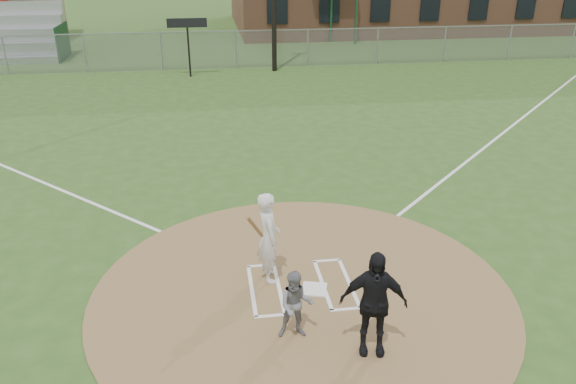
{
  "coord_description": "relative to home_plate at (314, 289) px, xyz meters",
  "views": [
    {
      "loc": [
        -1.64,
        -9.34,
        6.42
      ],
      "look_at": [
        0.0,
        2.0,
        1.3
      ],
      "focal_mm": 35.0,
      "sensor_mm": 36.0,
      "label": 1
    }
  ],
  "objects": [
    {
      "name": "ground",
      "position": [
        -0.24,
        0.02,
        -0.04
      ],
      "size": [
        140.0,
        140.0,
        0.0
      ],
      "primitive_type": "plane",
      "color": "#2D501B",
      "rests_on": "ground"
    },
    {
      "name": "dirt_circle",
      "position": [
        -0.24,
        0.02,
        -0.03
      ],
      "size": [
        8.4,
        8.4,
        0.02
      ],
      "primitive_type": "cylinder",
      "color": "olive",
      "rests_on": "ground"
    },
    {
      "name": "home_plate",
      "position": [
        0.0,
        0.0,
        0.0
      ],
      "size": [
        0.6,
        0.6,
        0.03
      ],
      "primitive_type": "cube",
      "rotation": [
        0.0,
        0.0,
        -0.28
      ],
      "color": "white",
      "rests_on": "dirt_circle"
    },
    {
      "name": "foul_line_first",
      "position": [
        8.76,
        9.02,
        -0.03
      ],
      "size": [
        17.04,
        17.04,
        0.01
      ],
      "primitive_type": "cube",
      "rotation": [
        0.0,
        0.0,
        -0.79
      ],
      "color": "white",
      "rests_on": "ground"
    },
    {
      "name": "catcher",
      "position": [
        -0.59,
        -1.34,
        0.63
      ],
      "size": [
        0.66,
        0.54,
        1.29
      ],
      "primitive_type": "imported",
      "rotation": [
        0.0,
        0.0,
        -0.08
      ],
      "color": "slate",
      "rests_on": "dirt_circle"
    },
    {
      "name": "umpire",
      "position": [
        0.61,
        -1.9,
        0.94
      ],
      "size": [
        1.19,
        0.69,
        1.91
      ],
      "primitive_type": "imported",
      "rotation": [
        0.0,
        0.0,
        -0.21
      ],
      "color": "black",
      "rests_on": "dirt_circle"
    },
    {
      "name": "batters_boxes",
      "position": [
        -0.24,
        0.17,
        -0.01
      ],
      "size": [
        2.08,
        1.88,
        0.01
      ],
      "color": "white",
      "rests_on": "dirt_circle"
    },
    {
      "name": "batter_at_plate",
      "position": [
        -0.85,
        0.56,
        0.95
      ],
      "size": [
        0.75,
        1.04,
        1.93
      ],
      "color": "silver",
      "rests_on": "dirt_circle"
    },
    {
      "name": "outfield_fence",
      "position": [
        -0.24,
        22.02,
        0.98
      ],
      "size": [
        56.08,
        0.08,
        2.03
      ],
      "color": "slate",
      "rests_on": "ground"
    },
    {
      "name": "bleachers",
      "position": [
        -13.24,
        26.22,
        1.55
      ],
      "size": [
        6.08,
        3.2,
        3.2
      ],
      "color": "#B7BABF",
      "rests_on": "ground"
    },
    {
      "name": "scoreboard_sign",
      "position": [
        -2.74,
        20.22,
        2.35
      ],
      "size": [
        2.0,
        0.1,
        2.93
      ],
      "color": "black",
      "rests_on": "ground"
    }
  ]
}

